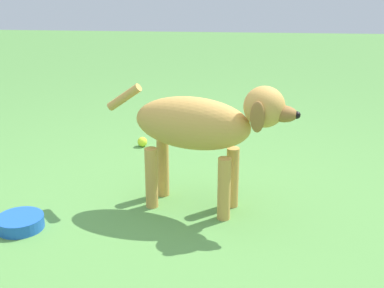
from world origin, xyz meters
TOP-DOWN VIEW (x-y plane):
  - ground at (0.00, 0.00)m, footprint 14.00×14.00m
  - dog at (-0.18, 0.10)m, footprint 0.39×0.95m
  - tennis_ball_0 at (-1.06, -0.36)m, footprint 0.07×0.07m
  - water_bowl at (0.10, -0.74)m, footprint 0.22×0.22m

SIDE VIEW (x-z plane):
  - ground at x=0.00m, z-range 0.00..0.00m
  - water_bowl at x=0.10m, z-range 0.00..0.06m
  - tennis_ball_0 at x=-1.06m, z-range 0.00..0.07m
  - dog at x=-0.18m, z-range 0.11..0.77m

